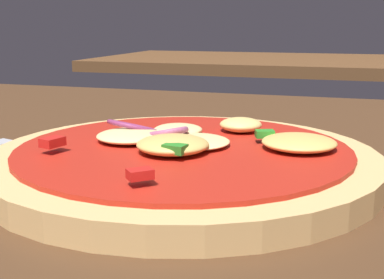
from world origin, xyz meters
TOP-DOWN VIEW (x-y plane):
  - dining_table at (0.00, 0.00)m, footprint 1.47×0.87m
  - pizza at (-0.01, 0.02)m, footprint 0.27×0.27m
  - background_table at (-0.20, 1.25)m, footprint 0.89×0.58m

SIDE VIEW (x-z plane):
  - dining_table at x=0.00m, z-range 0.00..0.03m
  - background_table at x=-0.20m, z-range 0.00..0.03m
  - pizza at x=-0.01m, z-range 0.02..0.06m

